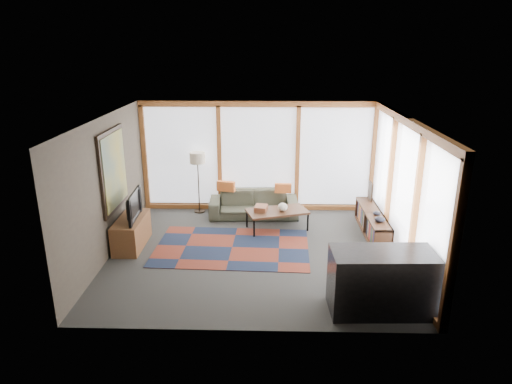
{
  "coord_description": "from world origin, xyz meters",
  "views": [
    {
      "loc": [
        0.23,
        -7.98,
        3.87
      ],
      "look_at": [
        0.0,
        0.4,
        1.1
      ],
      "focal_mm": 32.0,
      "sensor_mm": 36.0,
      "label": 1
    }
  ],
  "objects_px": {
    "tv_console": "(132,232)",
    "bar_counter": "(382,282)",
    "floor_lamp": "(198,183)",
    "bookshelf": "(372,223)",
    "sofa": "(253,204)",
    "coffee_table": "(277,220)",
    "television": "(130,206)"
  },
  "relations": [
    {
      "from": "tv_console",
      "to": "bar_counter",
      "type": "distance_m",
      "value": 4.9
    },
    {
      "from": "floor_lamp",
      "to": "bar_counter",
      "type": "xyz_separation_m",
      "value": [
        3.33,
        -4.12,
        -0.25
      ]
    },
    {
      "from": "floor_lamp",
      "to": "bookshelf",
      "type": "distance_m",
      "value": 4.05
    },
    {
      "from": "bookshelf",
      "to": "bar_counter",
      "type": "relative_size",
      "value": 1.31
    },
    {
      "from": "bookshelf",
      "to": "tv_console",
      "type": "relative_size",
      "value": 1.7
    },
    {
      "from": "bookshelf",
      "to": "sofa",
      "type": "bearing_deg",
      "value": 158.64
    },
    {
      "from": "television",
      "to": "bar_counter",
      "type": "xyz_separation_m",
      "value": [
        4.36,
        -2.14,
        -0.38
      ]
    },
    {
      "from": "bar_counter",
      "to": "bookshelf",
      "type": "bearing_deg",
      "value": 78.13
    },
    {
      "from": "sofa",
      "to": "tv_console",
      "type": "height_order",
      "value": "sofa"
    },
    {
      "from": "floor_lamp",
      "to": "sofa",
      "type": "bearing_deg",
      "value": -10.67
    },
    {
      "from": "sofa",
      "to": "bookshelf",
      "type": "xyz_separation_m",
      "value": [
        2.53,
        -0.99,
        -0.05
      ]
    },
    {
      "from": "bookshelf",
      "to": "television",
      "type": "relative_size",
      "value": 2.08
    },
    {
      "from": "tv_console",
      "to": "coffee_table",
      "type": "bearing_deg",
      "value": 18.14
    },
    {
      "from": "bookshelf",
      "to": "bar_counter",
      "type": "xyz_separation_m",
      "value": [
        -0.5,
        -2.89,
        0.23
      ]
    },
    {
      "from": "bar_counter",
      "to": "floor_lamp",
      "type": "bearing_deg",
      "value": 126.87
    },
    {
      "from": "sofa",
      "to": "television",
      "type": "bearing_deg",
      "value": -145.88
    },
    {
      "from": "floor_lamp",
      "to": "bookshelf",
      "type": "bearing_deg",
      "value": -17.86
    },
    {
      "from": "floor_lamp",
      "to": "tv_console",
      "type": "relative_size",
      "value": 1.24
    },
    {
      "from": "coffee_table",
      "to": "sofa",
      "type": "bearing_deg",
      "value": 125.11
    },
    {
      "from": "floor_lamp",
      "to": "tv_console",
      "type": "distance_m",
      "value": 2.26
    },
    {
      "from": "sofa",
      "to": "coffee_table",
      "type": "bearing_deg",
      "value": -57.48
    },
    {
      "from": "sofa",
      "to": "tv_console",
      "type": "bearing_deg",
      "value": -146.66
    },
    {
      "from": "bookshelf",
      "to": "television",
      "type": "distance_m",
      "value": 4.96
    },
    {
      "from": "tv_console",
      "to": "bar_counter",
      "type": "bearing_deg",
      "value": -26.34
    },
    {
      "from": "sofa",
      "to": "tv_console",
      "type": "distance_m",
      "value": 2.91
    },
    {
      "from": "sofa",
      "to": "coffee_table",
      "type": "xyz_separation_m",
      "value": [
        0.53,
        -0.76,
        -0.08
      ]
    },
    {
      "from": "floor_lamp",
      "to": "tv_console",
      "type": "bearing_deg",
      "value": -118.42
    },
    {
      "from": "coffee_table",
      "to": "tv_console",
      "type": "xyz_separation_m",
      "value": [
        -2.89,
        -0.95,
        0.08
      ]
    },
    {
      "from": "bookshelf",
      "to": "television",
      "type": "bearing_deg",
      "value": -171.22
    },
    {
      "from": "tv_console",
      "to": "bookshelf",
      "type": "bearing_deg",
      "value": 8.36
    },
    {
      "from": "bookshelf",
      "to": "tv_console",
      "type": "distance_m",
      "value": 4.94
    },
    {
      "from": "sofa",
      "to": "bar_counter",
      "type": "relative_size",
      "value": 1.33
    }
  ]
}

